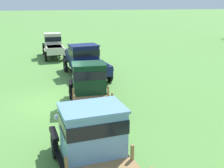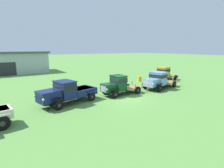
# 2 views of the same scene
# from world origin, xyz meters

# --- Properties ---
(ground_plane) EXTENTS (240.00, 240.00, 0.00)m
(ground_plane) POSITION_xyz_m (0.00, 0.00, 0.00)
(ground_plane) COLOR #5B9342
(vintage_truck_second_in_line) EXTENTS (5.73, 3.13, 2.11)m
(vintage_truck_second_in_line) POSITION_xyz_m (-5.25, 1.85, 1.09)
(vintage_truck_second_in_line) COLOR black
(vintage_truck_second_in_line) RESTS_ON ground
(vintage_truck_midrow_center) EXTENTS (4.78, 2.02, 2.13)m
(vintage_truck_midrow_center) POSITION_xyz_m (0.23, 1.61, 1.11)
(vintage_truck_midrow_center) COLOR black
(vintage_truck_midrow_center) RESTS_ON ground
(vintage_truck_far_side) EXTENTS (5.76, 2.88, 2.12)m
(vintage_truck_far_side) POSITION_xyz_m (5.90, 1.13, 1.12)
(vintage_truck_far_side) COLOR black
(vintage_truck_far_side) RESTS_ON ground
(vintage_truck_back_of_row) EXTENTS (4.93, 2.10, 2.12)m
(vintage_truck_back_of_row) POSITION_xyz_m (10.90, 4.45, 1.10)
(vintage_truck_back_of_row) COLOR black
(vintage_truck_back_of_row) RESTS_ON ground
(oil_drum_beside_row) EXTENTS (0.60, 0.60, 0.81)m
(oil_drum_beside_row) POSITION_xyz_m (7.53, 5.94, 0.40)
(oil_drum_beside_row) COLOR gold
(oil_drum_beside_row) RESTS_ON ground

